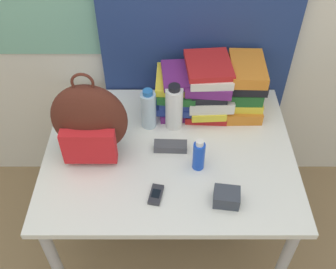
{
  "coord_description": "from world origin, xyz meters",
  "views": [
    {
      "loc": [
        -0.01,
        -0.78,
        2.03
      ],
      "look_at": [
        0.0,
        0.44,
        0.81
      ],
      "focal_mm": 42.0,
      "sensor_mm": 36.0,
      "label": 1
    }
  ],
  "objects_px": {
    "backpack": "(88,122)",
    "sports_bottle": "(173,107)",
    "book_stack_left": "(175,91)",
    "water_bottle": "(147,109)",
    "book_stack_right": "(241,87)",
    "book_stack_center": "(206,87)",
    "cell_phone": "(155,195)",
    "sunglasses_case": "(169,146)",
    "camera_pouch": "(225,197)",
    "sunscreen_bottle": "(198,155)"
  },
  "relations": [
    {
      "from": "book_stack_left",
      "to": "sports_bottle",
      "type": "height_order",
      "value": "sports_bottle"
    },
    {
      "from": "sunscreen_bottle",
      "to": "sunglasses_case",
      "type": "xyz_separation_m",
      "value": [
        -0.12,
        0.11,
        -0.06
      ]
    },
    {
      "from": "backpack",
      "to": "book_stack_center",
      "type": "distance_m",
      "value": 0.6
    },
    {
      "from": "backpack",
      "to": "book_stack_center",
      "type": "relative_size",
      "value": 1.45
    },
    {
      "from": "water_bottle",
      "to": "backpack",
      "type": "bearing_deg",
      "value": -145.42
    },
    {
      "from": "backpack",
      "to": "book_stack_left",
      "type": "bearing_deg",
      "value": 37.65
    },
    {
      "from": "sunscreen_bottle",
      "to": "cell_phone",
      "type": "distance_m",
      "value": 0.25
    },
    {
      "from": "book_stack_right",
      "to": "book_stack_left",
      "type": "bearing_deg",
      "value": -179.48
    },
    {
      "from": "book_stack_right",
      "to": "sunglasses_case",
      "type": "xyz_separation_m",
      "value": [
        -0.35,
        -0.29,
        -0.11
      ]
    },
    {
      "from": "sports_bottle",
      "to": "sunscreen_bottle",
      "type": "xyz_separation_m",
      "value": [
        0.1,
        -0.26,
        -0.04
      ]
    },
    {
      "from": "book_stack_left",
      "to": "sunglasses_case",
      "type": "height_order",
      "value": "book_stack_left"
    },
    {
      "from": "book_stack_right",
      "to": "camera_pouch",
      "type": "distance_m",
      "value": 0.6
    },
    {
      "from": "book_stack_left",
      "to": "book_stack_right",
      "type": "distance_m",
      "value": 0.32
    },
    {
      "from": "water_bottle",
      "to": "sports_bottle",
      "type": "xyz_separation_m",
      "value": [
        0.12,
        -0.0,
        0.01
      ]
    },
    {
      "from": "book_stack_right",
      "to": "water_bottle",
      "type": "height_order",
      "value": "book_stack_right"
    },
    {
      "from": "backpack",
      "to": "sports_bottle",
      "type": "bearing_deg",
      "value": 24.55
    },
    {
      "from": "book_stack_left",
      "to": "camera_pouch",
      "type": "xyz_separation_m",
      "value": [
        0.19,
        -0.58,
        -0.08
      ]
    },
    {
      "from": "sports_bottle",
      "to": "sunglasses_case",
      "type": "height_order",
      "value": "sports_bottle"
    },
    {
      "from": "book_stack_center",
      "to": "cell_phone",
      "type": "height_order",
      "value": "book_stack_center"
    },
    {
      "from": "book_stack_center",
      "to": "water_bottle",
      "type": "height_order",
      "value": "book_stack_center"
    },
    {
      "from": "book_stack_left",
      "to": "camera_pouch",
      "type": "relative_size",
      "value": 2.38
    },
    {
      "from": "sunscreen_bottle",
      "to": "sunglasses_case",
      "type": "height_order",
      "value": "sunscreen_bottle"
    },
    {
      "from": "sports_bottle",
      "to": "camera_pouch",
      "type": "bearing_deg",
      "value": -65.37
    },
    {
      "from": "book_stack_right",
      "to": "sunglasses_case",
      "type": "distance_m",
      "value": 0.47
    },
    {
      "from": "book_stack_center",
      "to": "cell_phone",
      "type": "bearing_deg",
      "value": -114.06
    },
    {
      "from": "book_stack_right",
      "to": "sports_bottle",
      "type": "bearing_deg",
      "value": -159.2
    },
    {
      "from": "book_stack_left",
      "to": "sports_bottle",
      "type": "xyz_separation_m",
      "value": [
        -0.01,
        -0.13,
        0.01
      ]
    },
    {
      "from": "book_stack_right",
      "to": "camera_pouch",
      "type": "xyz_separation_m",
      "value": [
        -0.13,
        -0.58,
        -0.1
      ]
    },
    {
      "from": "backpack",
      "to": "book_stack_left",
      "type": "xyz_separation_m",
      "value": [
        0.38,
        0.29,
        -0.07
      ]
    },
    {
      "from": "water_bottle",
      "to": "book_stack_left",
      "type": "bearing_deg",
      "value": 42.6
    },
    {
      "from": "book_stack_center",
      "to": "sports_bottle",
      "type": "height_order",
      "value": "book_stack_center"
    },
    {
      "from": "book_stack_left",
      "to": "book_stack_right",
      "type": "bearing_deg",
      "value": 0.52
    },
    {
      "from": "backpack",
      "to": "sports_bottle",
      "type": "relative_size",
      "value": 1.77
    },
    {
      "from": "book_stack_center",
      "to": "sports_bottle",
      "type": "bearing_deg",
      "value": -143.5
    },
    {
      "from": "cell_phone",
      "to": "sunglasses_case",
      "type": "height_order",
      "value": "sunglasses_case"
    },
    {
      "from": "cell_phone",
      "to": "camera_pouch",
      "type": "relative_size",
      "value": 0.92
    },
    {
      "from": "book_stack_left",
      "to": "book_stack_right",
      "type": "relative_size",
      "value": 0.97
    },
    {
      "from": "backpack",
      "to": "cell_phone",
      "type": "bearing_deg",
      "value": -41.87
    },
    {
      "from": "book_stack_left",
      "to": "sunscreen_bottle",
      "type": "relative_size",
      "value": 1.69
    },
    {
      "from": "book_stack_left",
      "to": "sunscreen_bottle",
      "type": "xyz_separation_m",
      "value": [
        0.09,
        -0.39,
        -0.03
      ]
    },
    {
      "from": "sunglasses_case",
      "to": "camera_pouch",
      "type": "distance_m",
      "value": 0.37
    },
    {
      "from": "book_stack_center",
      "to": "water_bottle",
      "type": "distance_m",
      "value": 0.31
    },
    {
      "from": "sports_bottle",
      "to": "sunscreen_bottle",
      "type": "height_order",
      "value": "sports_bottle"
    },
    {
      "from": "camera_pouch",
      "to": "water_bottle",
      "type": "bearing_deg",
      "value": 125.84
    },
    {
      "from": "book_stack_right",
      "to": "water_bottle",
      "type": "relative_size",
      "value": 1.32
    },
    {
      "from": "book_stack_right",
      "to": "sports_bottle",
      "type": "distance_m",
      "value": 0.36
    },
    {
      "from": "camera_pouch",
      "to": "sports_bottle",
      "type": "bearing_deg",
      "value": 114.63
    },
    {
      "from": "backpack",
      "to": "water_bottle",
      "type": "relative_size",
      "value": 2.0
    },
    {
      "from": "book_stack_right",
      "to": "sunscreen_bottle",
      "type": "height_order",
      "value": "book_stack_right"
    },
    {
      "from": "backpack",
      "to": "book_stack_center",
      "type": "xyz_separation_m",
      "value": [
        0.53,
        0.29,
        -0.04
      ]
    }
  ]
}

